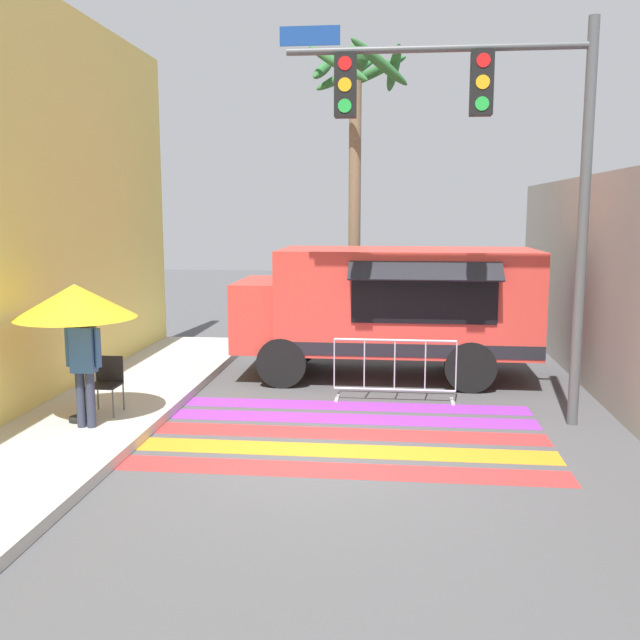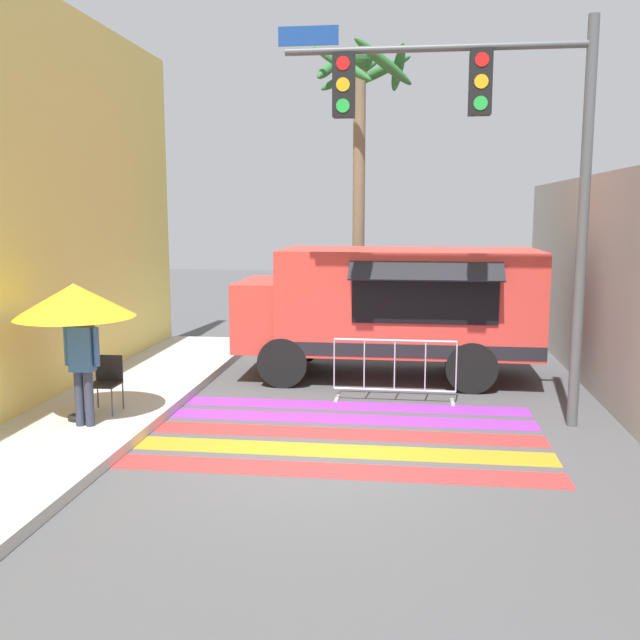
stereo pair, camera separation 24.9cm
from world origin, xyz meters
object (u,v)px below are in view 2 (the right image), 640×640
Objects in this scene: barricade_front at (395,371)px; patio_umbrella at (74,301)px; food_truck at (385,303)px; traffic_signal_pole at (483,137)px; palm_tree at (361,124)px; vendor_person at (82,359)px; folding_chair at (106,378)px.

patio_umbrella is at bearing -154.64° from barricade_front.
traffic_signal_pole is (1.48, -2.90, 2.85)m from food_truck.
patio_umbrella is 5.33m from barricade_front.
patio_umbrella is 0.29× the size of palm_tree.
vendor_person is 9.04m from palm_tree.
folding_chair is (-4.21, -3.50, -0.80)m from food_truck.
palm_tree reaches higher than folding_chair.
vendor_person is (0.01, -0.80, 0.47)m from folding_chair.
food_truck is at bearing 97.39° from barricade_front.
folding_chair is (0.21, 0.51, -1.27)m from patio_umbrella.
vendor_person is (0.22, -0.29, -0.80)m from patio_umbrella.
palm_tree is at bearing 103.52° from food_truck.
traffic_signal_pole is at bearing -41.40° from barricade_front.
vendor_person is at bearing -134.31° from food_truck.
food_truck reaches higher than patio_umbrella.
palm_tree is (-0.95, 4.77, 4.69)m from barricade_front.
patio_umbrella is at bearing -93.19° from folding_chair.
palm_tree is (3.70, 6.97, 3.29)m from patio_umbrella.
folding_chair is at bearing -118.41° from palm_tree.
vendor_person is at bearing -70.06° from folding_chair.
vendor_person is (-4.20, -4.30, -0.33)m from food_truck.
folding_chair is at bearing 67.80° from patio_umbrella.
food_truck is 5.53m from folding_chair.
food_truck is 0.96× the size of traffic_signal_pole.
patio_umbrella is 8.55m from palm_tree.
traffic_signal_pole is 4.14m from barricade_front.
traffic_signal_pole is 3.47× the size of vendor_person.
traffic_signal_pole reaches higher than folding_chair.
barricade_front reaches higher than folding_chair.
barricade_front is (0.23, -1.80, -0.93)m from food_truck.
traffic_signal_pole reaches higher than patio_umbrella.
barricade_front is at bearing 25.36° from patio_umbrella.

